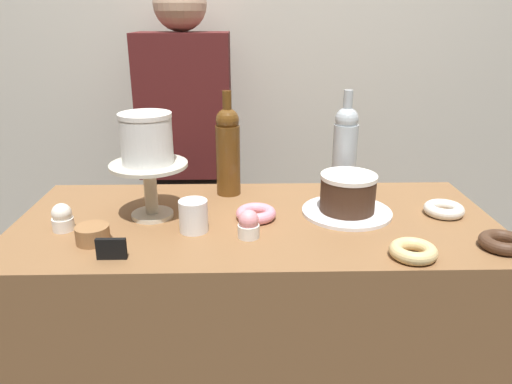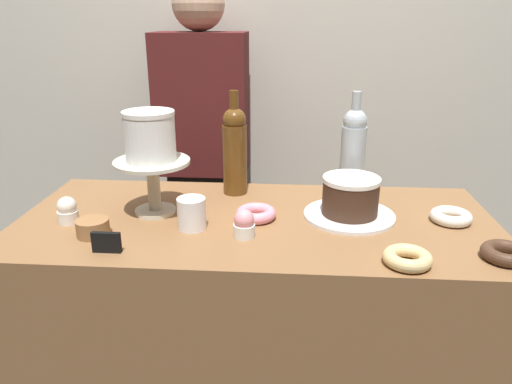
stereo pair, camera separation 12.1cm
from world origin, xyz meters
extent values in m
cube|color=beige|center=(0.00, 0.87, 1.30)|extent=(6.00, 0.05, 2.60)
cube|color=brown|center=(0.00, 0.00, 0.46)|extent=(1.33, 0.60, 0.92)
cylinder|color=beige|center=(-0.29, 0.02, 0.93)|extent=(0.12, 0.12, 0.01)
cylinder|color=beige|center=(-0.29, 0.02, 1.00)|extent=(0.04, 0.04, 0.14)
cylinder|color=beige|center=(-0.29, 0.02, 1.08)|extent=(0.21, 0.21, 0.01)
cylinder|color=white|center=(-0.29, 0.02, 1.14)|extent=(0.14, 0.14, 0.13)
cylinder|color=white|center=(-0.29, 0.02, 1.21)|extent=(0.14, 0.14, 0.01)
cylinder|color=white|center=(0.26, 0.03, 0.93)|extent=(0.26, 0.26, 0.01)
cylinder|color=#3D2619|center=(0.26, 0.03, 0.98)|extent=(0.16, 0.16, 0.10)
cylinder|color=white|center=(0.26, 0.03, 1.03)|extent=(0.16, 0.16, 0.01)
cylinder|color=#5B3814|center=(-0.08, 0.21, 1.03)|extent=(0.08, 0.08, 0.22)
sphere|color=#5B3814|center=(-0.08, 0.21, 1.16)|extent=(0.07, 0.07, 0.07)
cylinder|color=#5B3814|center=(-0.08, 0.21, 1.21)|extent=(0.03, 0.03, 0.08)
cylinder|color=#B2BCC1|center=(0.28, 0.21, 1.03)|extent=(0.08, 0.08, 0.22)
sphere|color=#B2BCC1|center=(0.28, 0.21, 1.16)|extent=(0.07, 0.07, 0.07)
cylinder|color=#B2BCC1|center=(0.28, 0.21, 1.21)|extent=(0.03, 0.03, 0.08)
cylinder|color=white|center=(-0.51, -0.06, 0.94)|extent=(0.06, 0.06, 0.03)
sphere|color=white|center=(-0.51, -0.06, 0.97)|extent=(0.05, 0.05, 0.05)
cylinder|color=white|center=(-0.02, -0.12, 0.94)|extent=(0.06, 0.06, 0.03)
sphere|color=pink|center=(-0.02, -0.12, 0.97)|extent=(0.05, 0.05, 0.05)
torus|color=#E0C17F|center=(0.36, -0.24, 0.94)|extent=(0.11, 0.11, 0.03)
torus|color=#472D1E|center=(0.60, -0.20, 0.94)|extent=(0.11, 0.11, 0.03)
torus|color=silver|center=(0.54, 0.02, 0.94)|extent=(0.11, 0.11, 0.03)
torus|color=pink|center=(0.00, 0.00, 0.94)|extent=(0.11, 0.11, 0.03)
cylinder|color=olive|center=(-0.41, -0.14, 0.93)|extent=(0.08, 0.08, 0.01)
cylinder|color=olive|center=(-0.41, -0.14, 0.94)|extent=(0.08, 0.08, 0.01)
cylinder|color=olive|center=(-0.41, -0.14, 0.95)|extent=(0.08, 0.08, 0.01)
cylinder|color=olive|center=(-0.41, -0.14, 0.96)|extent=(0.08, 0.08, 0.01)
cube|color=black|center=(-0.34, -0.23, 0.95)|extent=(0.07, 0.01, 0.05)
cylinder|color=white|center=(-0.17, -0.08, 0.97)|extent=(0.08, 0.08, 0.09)
cube|color=black|center=(-0.27, 0.67, 0.42)|extent=(0.28, 0.18, 0.85)
cube|color=#4C1919|center=(-0.27, 0.67, 1.12)|extent=(0.36, 0.22, 0.55)
sphere|color=tan|center=(-0.27, 0.67, 1.50)|extent=(0.20, 0.20, 0.20)
camera|label=1|loc=(-0.03, -1.24, 1.46)|focal=33.80mm
camera|label=2|loc=(0.09, -1.24, 1.46)|focal=33.80mm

